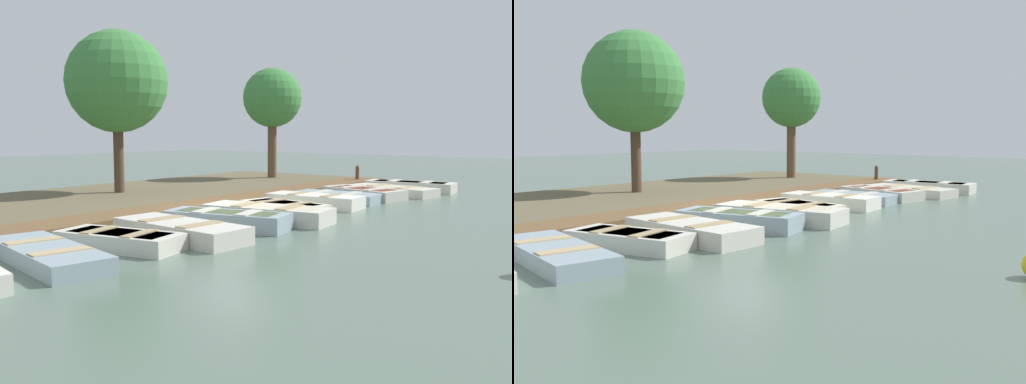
% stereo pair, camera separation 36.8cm
% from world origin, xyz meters
% --- Properties ---
extents(ground_plane, '(80.00, 80.00, 0.00)m').
position_xyz_m(ground_plane, '(0.00, 0.00, 0.00)').
color(ground_plane, '#566B5B').
extents(shore_bank, '(8.00, 24.00, 0.22)m').
position_xyz_m(shore_bank, '(-5.00, 0.00, 0.11)').
color(shore_bank, brown).
rests_on(shore_bank, ground_plane).
extents(dock_walkway, '(1.45, 23.44, 0.25)m').
position_xyz_m(dock_walkway, '(-1.57, 0.00, 0.12)').
color(dock_walkway, brown).
rests_on(dock_walkway, ground_plane).
extents(rowboat_1, '(3.50, 1.79, 0.34)m').
position_xyz_m(rowboat_1, '(1.00, -6.59, 0.17)').
color(rowboat_1, '#8C9EA8').
rests_on(rowboat_1, ground_plane).
extents(rowboat_2, '(2.80, 1.57, 0.37)m').
position_xyz_m(rowboat_2, '(1.05, -4.96, 0.18)').
color(rowboat_2, beige).
rests_on(rowboat_2, ground_plane).
extents(rowboat_3, '(3.40, 1.45, 0.42)m').
position_xyz_m(rowboat_3, '(1.31, -3.46, 0.21)').
color(rowboat_3, beige).
rests_on(rowboat_3, ground_plane).
extents(rowboat_4, '(3.27, 1.76, 0.44)m').
position_xyz_m(rowboat_4, '(1.23, -1.77, 0.22)').
color(rowboat_4, '#8C9EA8').
rests_on(rowboat_4, ground_plane).
extents(rowboat_5, '(3.57, 1.69, 0.44)m').
position_xyz_m(rowboat_5, '(1.40, -0.31, 0.22)').
color(rowboat_5, beige).
rests_on(rowboat_5, ground_plane).
extents(rowboat_6, '(2.83, 1.57, 0.33)m').
position_xyz_m(rowboat_6, '(0.83, 1.32, 0.16)').
color(rowboat_6, beige).
rests_on(rowboat_6, ground_plane).
extents(rowboat_7, '(3.08, 1.30, 0.42)m').
position_xyz_m(rowboat_7, '(0.86, 2.97, 0.21)').
color(rowboat_7, silver).
rests_on(rowboat_7, ground_plane).
extents(rowboat_8, '(2.96, 1.42, 0.34)m').
position_xyz_m(rowboat_8, '(0.77, 4.55, 0.17)').
color(rowboat_8, '#8C9EA8').
rests_on(rowboat_8, ground_plane).
extents(rowboat_9, '(3.16, 1.91, 0.38)m').
position_xyz_m(rowboat_9, '(1.00, 6.09, 0.19)').
color(rowboat_9, beige).
rests_on(rowboat_9, ground_plane).
extents(rowboat_10, '(3.48, 1.78, 0.34)m').
position_xyz_m(rowboat_10, '(1.36, 7.74, 0.17)').
color(rowboat_10, beige).
rests_on(rowboat_10, ground_plane).
extents(rowboat_11, '(3.49, 1.41, 0.41)m').
position_xyz_m(rowboat_11, '(1.43, 9.33, 0.20)').
color(rowboat_11, beige).
rests_on(rowboat_11, ground_plane).
extents(mooring_post_far, '(0.16, 0.16, 0.86)m').
position_xyz_m(mooring_post_far, '(-1.55, 10.57, 0.44)').
color(mooring_post_far, brown).
rests_on(mooring_post_far, ground_plane).
extents(park_tree_left, '(3.56, 3.56, 5.89)m').
position_xyz_m(park_tree_left, '(-5.88, 0.73, 4.09)').
color(park_tree_left, '#4C3828').
rests_on(park_tree_left, ground_plane).
extents(park_tree_center, '(2.73, 2.73, 5.29)m').
position_xyz_m(park_tree_center, '(-5.32, 9.29, 3.86)').
color(park_tree_center, brown).
rests_on(park_tree_center, ground_plane).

